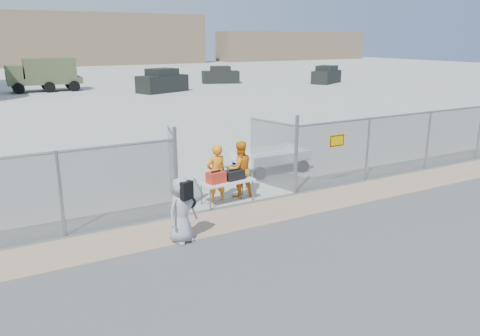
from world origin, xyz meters
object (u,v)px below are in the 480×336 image
security_worker_right (240,169)px  visitor (182,210)px  folding_table (227,192)px  utility_trailer (270,160)px  security_worker_left (216,174)px

security_worker_right → visitor: security_worker_right is taller
visitor → folding_table: bearing=21.7°
utility_trailer → security_worker_left: bearing=-148.0°
folding_table → security_worker_right: 0.88m
security_worker_right → visitor: size_ratio=1.09×
security_worker_left → security_worker_right: bearing=-176.9°
security_worker_right → utility_trailer: 3.15m
security_worker_right → folding_table: bearing=32.7°
visitor → security_worker_left: bearing=28.2°
visitor → security_worker_right: bearing=19.3°
folding_table → utility_trailer: 3.80m
security_worker_left → visitor: size_ratio=1.10×
security_worker_right → security_worker_left: bearing=10.7°
security_worker_right → visitor: (-2.81, -2.26, -0.08)m
security_worker_left → utility_trailer: security_worker_left is taller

